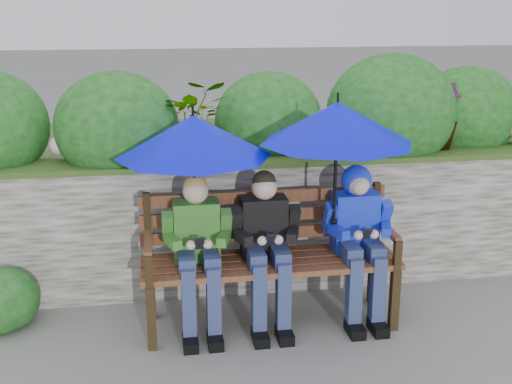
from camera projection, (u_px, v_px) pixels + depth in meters
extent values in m
plane|color=#67685C|center=(258.00, 329.00, 4.39)|extent=(60.00, 60.00, 0.00)
cube|color=#534F43|center=(242.00, 225.00, 4.96)|extent=(8.00, 0.40, 1.00)
cube|color=#253C1A|center=(242.00, 161.00, 4.82)|extent=(8.00, 0.42, 0.04)
cube|color=#253C1A|center=(225.00, 186.00, 6.10)|extent=(8.00, 2.00, 0.96)
ellipsoid|color=#134511|center=(117.00, 127.00, 4.70)|extent=(0.91, 0.73, 0.82)
ellipsoid|color=#134511|center=(268.00, 121.00, 5.06)|extent=(0.86, 0.69, 0.77)
ellipsoid|color=#134511|center=(391.00, 113.00, 5.08)|extent=(1.04, 0.84, 0.94)
ellipsoid|color=#134511|center=(467.00, 113.00, 5.37)|extent=(0.88, 0.70, 0.79)
sphere|color=#ECA4D4|center=(59.00, 146.00, 4.67)|extent=(0.14, 0.14, 0.14)
sphere|color=#ECA4D4|center=(241.00, 140.00, 4.88)|extent=(0.14, 0.14, 0.14)
imported|color=#134511|center=(194.00, 118.00, 4.77)|extent=(0.53, 0.46, 0.58)
imported|color=#134511|center=(439.00, 114.00, 5.08)|extent=(0.31, 0.31, 0.55)
sphere|color=#134511|center=(7.00, 300.00, 4.41)|extent=(0.43, 0.43, 0.43)
cube|color=black|center=(151.00, 318.00, 4.08)|extent=(0.06, 0.06, 0.44)
cube|color=black|center=(151.00, 290.00, 4.49)|extent=(0.06, 0.06, 0.44)
cube|color=black|center=(394.00, 300.00, 4.33)|extent=(0.06, 0.06, 0.44)
cube|color=black|center=(373.00, 274.00, 4.74)|extent=(0.06, 0.06, 0.44)
cube|color=brown|center=(276.00, 274.00, 4.17)|extent=(1.74, 0.10, 0.04)
cube|color=brown|center=(272.00, 266.00, 4.29)|extent=(1.74, 0.10, 0.04)
cube|color=brown|center=(269.00, 259.00, 4.41)|extent=(1.74, 0.10, 0.04)
cube|color=brown|center=(266.00, 252.00, 4.53)|extent=(1.74, 0.10, 0.04)
cube|color=black|center=(148.00, 227.00, 4.38)|extent=(0.05, 0.05, 0.48)
cube|color=brown|center=(148.00, 243.00, 4.16)|extent=(0.05, 0.45, 0.04)
cube|color=black|center=(149.00, 271.00, 3.99)|extent=(0.05, 0.05, 0.21)
cube|color=black|center=(375.00, 215.00, 4.63)|extent=(0.05, 0.05, 0.48)
cube|color=brown|center=(387.00, 229.00, 4.42)|extent=(0.05, 0.45, 0.04)
cube|color=black|center=(397.00, 255.00, 4.24)|extent=(0.05, 0.05, 0.21)
cube|color=brown|center=(264.00, 233.00, 4.54)|extent=(1.74, 0.03, 0.09)
cube|color=brown|center=(264.00, 215.00, 4.50)|extent=(1.74, 0.03, 0.09)
cube|color=brown|center=(265.00, 197.00, 4.47)|extent=(1.74, 0.03, 0.09)
cube|color=#275B23|center=(196.00, 231.00, 4.30)|extent=(0.30, 0.18, 0.41)
sphere|color=#D1AD96|center=(196.00, 191.00, 4.20)|extent=(0.17, 0.17, 0.17)
sphere|color=#A98D3D|center=(195.00, 186.00, 4.20)|extent=(0.16, 0.16, 0.16)
cube|color=navy|center=(186.00, 260.00, 4.19)|extent=(0.11, 0.29, 0.11)
cube|color=navy|center=(189.00, 307.00, 4.13)|extent=(0.09, 0.10, 0.53)
cube|color=black|center=(190.00, 342.00, 4.14)|extent=(0.10, 0.20, 0.07)
cube|color=navy|center=(211.00, 259.00, 4.22)|extent=(0.11, 0.29, 0.11)
cube|color=navy|center=(214.00, 305.00, 4.16)|extent=(0.09, 0.10, 0.53)
cube|color=black|center=(215.00, 340.00, 4.17)|extent=(0.10, 0.20, 0.07)
cube|color=#275B23|center=(167.00, 227.00, 4.21)|extent=(0.07, 0.16, 0.23)
cube|color=#275B23|center=(173.00, 242.00, 4.12)|extent=(0.11, 0.19, 0.06)
sphere|color=#D1AD96|center=(191.00, 245.00, 4.06)|extent=(0.06, 0.06, 0.06)
cube|color=#275B23|center=(226.00, 224.00, 4.27)|extent=(0.07, 0.16, 0.23)
cube|color=#275B23|center=(224.00, 239.00, 4.17)|extent=(0.11, 0.19, 0.06)
sphere|color=#D1AD96|center=(208.00, 244.00, 4.08)|extent=(0.06, 0.06, 0.06)
cube|color=black|center=(199.00, 244.00, 4.06)|extent=(0.06, 0.07, 0.09)
cube|color=black|center=(264.00, 227.00, 4.37)|extent=(0.31, 0.18, 0.42)
sphere|color=#D1AD96|center=(264.00, 187.00, 4.27)|extent=(0.17, 0.17, 0.17)
sphere|color=black|center=(264.00, 182.00, 4.27)|extent=(0.16, 0.16, 0.16)
cube|color=navy|center=(255.00, 256.00, 4.26)|extent=(0.11, 0.29, 0.11)
cube|color=navy|center=(259.00, 302.00, 4.20)|extent=(0.09, 0.10, 0.53)
cube|color=black|center=(260.00, 337.00, 4.21)|extent=(0.10, 0.20, 0.07)
cube|color=navy|center=(279.00, 255.00, 4.29)|extent=(0.11, 0.29, 0.11)
cube|color=navy|center=(283.00, 300.00, 4.22)|extent=(0.09, 0.10, 0.53)
cube|color=black|center=(285.00, 335.00, 4.24)|extent=(0.10, 0.20, 0.07)
cube|color=black|center=(236.00, 223.00, 4.28)|extent=(0.07, 0.17, 0.23)
cube|color=black|center=(243.00, 237.00, 4.19)|extent=(0.12, 0.19, 0.06)
sphere|color=#D1AD96|center=(262.00, 241.00, 4.13)|extent=(0.06, 0.06, 0.06)
cube|color=black|center=(293.00, 220.00, 4.34)|extent=(0.07, 0.17, 0.23)
cube|color=black|center=(293.00, 235.00, 4.24)|extent=(0.12, 0.19, 0.06)
sphere|color=#D1AD96|center=(279.00, 240.00, 4.15)|extent=(0.06, 0.06, 0.06)
cube|color=black|center=(271.00, 239.00, 4.13)|extent=(0.06, 0.07, 0.09)
cube|color=#232EC8|center=(355.00, 222.00, 4.47)|extent=(0.31, 0.18, 0.42)
sphere|color=#D1AD96|center=(358.00, 183.00, 4.37)|extent=(0.17, 0.17, 0.17)
sphere|color=#232EC8|center=(356.00, 180.00, 4.40)|extent=(0.22, 0.22, 0.22)
sphere|color=#D1AD96|center=(359.00, 186.00, 4.34)|extent=(0.13, 0.13, 0.13)
cube|color=navy|center=(349.00, 250.00, 4.36)|extent=(0.11, 0.29, 0.11)
cube|color=navy|center=(354.00, 295.00, 4.30)|extent=(0.09, 0.10, 0.53)
cube|color=black|center=(355.00, 329.00, 4.31)|extent=(0.10, 0.20, 0.07)
cube|color=navy|center=(372.00, 249.00, 4.39)|extent=(0.11, 0.29, 0.11)
cube|color=navy|center=(377.00, 293.00, 4.33)|extent=(0.09, 0.10, 0.53)
cube|color=black|center=(378.00, 327.00, 4.34)|extent=(0.10, 0.20, 0.07)
cube|color=#232EC8|center=(330.00, 218.00, 4.38)|extent=(0.07, 0.17, 0.23)
cube|color=#232EC8|center=(338.00, 232.00, 4.29)|extent=(0.12, 0.19, 0.06)
sphere|color=#D1AD96|center=(358.00, 235.00, 4.23)|extent=(0.06, 0.06, 0.06)
cube|color=#232EC8|center=(384.00, 215.00, 4.44)|extent=(0.07, 0.17, 0.23)
cube|color=#232EC8|center=(386.00, 229.00, 4.34)|extent=(0.12, 0.19, 0.06)
sphere|color=#D1AD96|center=(374.00, 234.00, 4.25)|extent=(0.06, 0.06, 0.06)
cube|color=black|center=(367.00, 234.00, 4.23)|extent=(0.06, 0.07, 0.09)
cone|color=#0208DE|center=(193.00, 136.00, 4.08)|extent=(1.01, 1.01, 0.27)
cylinder|color=black|center=(193.00, 110.00, 4.03)|extent=(0.02, 0.02, 0.06)
cylinder|color=black|center=(195.00, 183.00, 4.16)|extent=(0.02, 0.02, 0.62)
sphere|color=black|center=(196.00, 228.00, 4.25)|extent=(0.04, 0.04, 0.04)
cone|color=#0208DE|center=(337.00, 123.00, 4.13)|extent=(1.02, 1.02, 0.27)
cylinder|color=black|center=(338.00, 97.00, 4.08)|extent=(0.02, 0.02, 0.06)
cylinder|color=black|center=(335.00, 173.00, 4.22)|extent=(0.02, 0.02, 0.67)
sphere|color=black|center=(334.00, 221.00, 4.31)|extent=(0.04, 0.04, 0.04)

